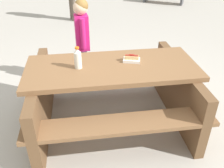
# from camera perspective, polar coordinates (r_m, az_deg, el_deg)

# --- Properties ---
(ground_plane) EXTENTS (30.00, 30.00, 0.00)m
(ground_plane) POSITION_cam_1_polar(r_m,az_deg,el_deg) (2.98, 0.00, -8.63)
(ground_plane) COLOR #B7B2A8
(ground_plane) RESTS_ON ground
(picnic_table) EXTENTS (1.91, 1.54, 0.75)m
(picnic_table) POSITION_cam_1_polar(r_m,az_deg,el_deg) (2.71, 0.00, -1.44)
(picnic_table) COLOR brown
(picnic_table) RESTS_ON ground
(soda_bottle) EXTENTS (0.08, 0.08, 0.23)m
(soda_bottle) POSITION_cam_1_polar(r_m,az_deg,el_deg) (2.50, -8.00, 5.92)
(soda_bottle) COLOR silver
(soda_bottle) RESTS_ON picnic_table
(hotdog_tray) EXTENTS (0.21, 0.16, 0.08)m
(hotdog_tray) POSITION_cam_1_polar(r_m,az_deg,el_deg) (2.65, 4.61, 5.90)
(hotdog_tray) COLOR white
(hotdog_tray) RESTS_ON picnic_table
(child_in_coat) EXTENTS (0.20, 0.31, 1.24)m
(child_in_coat) POSITION_cam_1_polar(r_m,az_deg,el_deg) (3.38, -7.00, 11.78)
(child_in_coat) COLOR #3F334C
(child_in_coat) RESTS_ON ground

